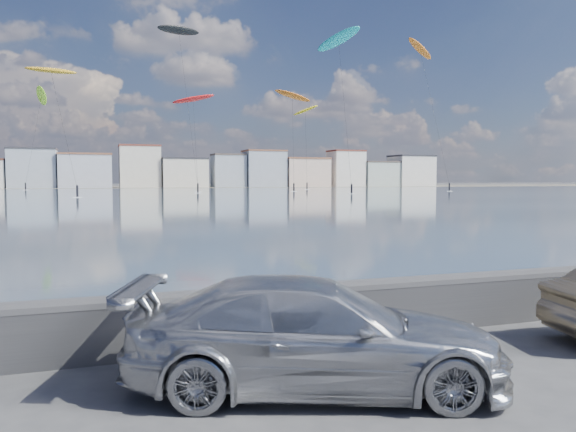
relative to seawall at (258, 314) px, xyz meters
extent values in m
plane|color=#333335|center=(0.00, -2.70, -0.58)|extent=(700.00, 700.00, 0.00)
cube|color=#2E424E|center=(0.00, 88.80, -0.58)|extent=(500.00, 177.00, 0.00)
cube|color=#4C473D|center=(0.00, 197.30, -0.57)|extent=(500.00, 60.00, 0.00)
cube|color=#28282B|center=(0.00, 0.00, -0.13)|extent=(400.00, 0.35, 0.90)
cylinder|color=#28282B|center=(0.00, 0.00, 0.32)|extent=(400.00, 0.36, 0.36)
cube|color=#9EA8B7|center=(-21.50, 183.30, 5.42)|extent=(14.00, 11.00, 12.00)
cube|color=#2D2D33|center=(-21.50, 183.30, 11.72)|extent=(14.28, 11.22, 0.60)
cube|color=#B2B7C6|center=(-6.00, 183.30, 4.67)|extent=(16.00, 13.00, 10.50)
cube|color=brown|center=(-6.00, 183.30, 10.22)|extent=(16.32, 13.26, 0.60)
cube|color=beige|center=(11.00, 183.30, 6.17)|extent=(13.00, 10.00, 13.50)
cube|color=brown|center=(11.00, 183.30, 13.22)|extent=(13.26, 10.20, 0.60)
cube|color=silver|center=(25.50, 183.30, 4.17)|extent=(15.00, 12.00, 9.50)
cube|color=#2D2D33|center=(25.50, 183.30, 9.22)|extent=(15.30, 12.24, 0.60)
cube|color=#9EA8B7|center=(41.00, 183.30, 4.92)|extent=(11.00, 9.00, 11.00)
cube|color=#4C423D|center=(41.00, 183.30, 10.72)|extent=(11.22, 9.18, 0.60)
cube|color=#9EA8B7|center=(54.00, 183.30, 5.67)|extent=(14.00, 11.00, 12.50)
cube|color=brown|center=(54.00, 183.30, 12.22)|extent=(14.28, 11.22, 0.60)
cube|color=beige|center=(69.50, 183.30, 4.42)|extent=(16.00, 12.00, 10.00)
cube|color=brown|center=(69.50, 183.30, 9.72)|extent=(16.32, 12.24, 0.60)
cube|color=white|center=(86.00, 183.30, 5.92)|extent=(12.00, 10.00, 13.00)
cube|color=brown|center=(86.00, 183.30, 12.72)|extent=(12.24, 10.20, 0.60)
cube|color=#B7C6BC|center=(99.50, 183.30, 3.92)|extent=(14.00, 11.00, 9.00)
cube|color=#4C423D|center=(99.50, 183.30, 8.72)|extent=(14.28, 11.22, 0.60)
cube|color=white|center=(114.00, 183.30, 5.17)|extent=(15.00, 12.00, 11.50)
cube|color=#2D2D33|center=(114.00, 183.30, 11.22)|extent=(15.30, 12.24, 0.60)
imported|color=#ADAFB4|center=(0.24, -2.14, 0.19)|extent=(5.73, 3.79, 1.54)
ellipsoid|color=red|center=(20.97, 134.58, 22.58)|extent=(11.27, 6.35, 3.24)
cube|color=white|center=(19.25, 118.81, -0.53)|extent=(1.40, 0.42, 0.08)
cylinder|color=black|center=(19.25, 118.81, 0.37)|extent=(0.36, 0.36, 1.70)
sphere|color=black|center=(19.25, 118.81, 1.27)|extent=(0.28, 0.28, 0.28)
cylinder|color=black|center=(20.11, 126.70, 11.65)|extent=(1.76, 15.80, 21.88)
ellipsoid|color=#8CD826|center=(-16.24, 157.11, 24.77)|extent=(2.92, 9.43, 5.63)
cube|color=white|center=(-20.23, 150.94, -0.53)|extent=(1.40, 0.42, 0.08)
cylinder|color=black|center=(-20.23, 150.94, 0.37)|extent=(0.36, 0.36, 1.70)
sphere|color=black|center=(-20.23, 150.94, 1.27)|extent=(0.28, 0.28, 0.28)
cylinder|color=black|center=(-18.23, 154.03, 12.75)|extent=(4.03, 6.20, 24.06)
ellipsoid|color=orange|center=(77.28, 119.25, 35.96)|extent=(9.38, 5.50, 5.24)
cube|color=white|center=(76.05, 103.54, -0.53)|extent=(1.40, 0.42, 0.08)
cylinder|color=black|center=(76.05, 103.54, 0.37)|extent=(0.36, 0.36, 1.70)
sphere|color=black|center=(76.05, 103.54, 1.27)|extent=(0.28, 0.28, 0.28)
cylinder|color=black|center=(76.66, 111.39, 18.34)|extent=(1.27, 15.74, 35.25)
ellipsoid|color=orange|center=(42.36, 119.44, 22.33)|extent=(8.70, 8.20, 4.82)
cube|color=white|center=(40.51, 113.01, -0.53)|extent=(1.40, 0.42, 0.08)
cylinder|color=black|center=(40.51, 113.01, 0.37)|extent=(0.36, 0.36, 1.70)
sphere|color=black|center=(40.51, 113.01, 1.27)|extent=(0.28, 0.28, 0.28)
cylinder|color=black|center=(41.44, 116.23, 11.53)|extent=(1.89, 6.46, 21.62)
ellipsoid|color=black|center=(14.95, 116.13, 34.66)|extent=(10.72, 6.97, 2.40)
cube|color=white|center=(16.90, 105.10, -0.53)|extent=(1.40, 0.42, 0.08)
cylinder|color=black|center=(16.90, 105.10, 0.37)|extent=(0.36, 0.36, 1.70)
sphere|color=black|center=(16.90, 105.10, 1.27)|extent=(0.28, 0.28, 0.28)
cylinder|color=black|center=(15.93, 110.62, 17.69)|extent=(1.98, 11.07, 33.95)
ellipsoid|color=yellow|center=(55.80, 146.31, 22.43)|extent=(7.25, 7.00, 3.84)
cube|color=white|center=(51.91, 134.52, -0.53)|extent=(1.40, 0.42, 0.08)
cylinder|color=black|center=(51.91, 134.52, 0.37)|extent=(0.36, 0.36, 1.70)
sphere|color=black|center=(51.91, 134.52, 1.27)|extent=(0.28, 0.28, 0.28)
cylinder|color=black|center=(53.86, 140.42, 11.57)|extent=(3.92, 11.82, 21.72)
ellipsoid|color=#BF8C19|center=(-9.39, 91.31, 20.07)|extent=(8.91, 4.85, 2.07)
cube|color=white|center=(-5.56, 84.64, -0.53)|extent=(1.40, 0.42, 0.08)
cylinder|color=black|center=(-5.56, 84.64, 0.37)|extent=(0.36, 0.36, 1.70)
sphere|color=black|center=(-5.56, 84.64, 1.27)|extent=(0.28, 0.28, 0.28)
cylinder|color=black|center=(-7.48, 87.97, 10.40)|extent=(3.87, 6.71, 19.36)
ellipsoid|color=#19BFBF|center=(48.09, 105.29, 32.88)|extent=(9.07, 9.77, 6.11)
cube|color=white|center=(44.31, 89.98, -0.53)|extent=(1.40, 0.42, 0.08)
cylinder|color=black|center=(44.31, 89.98, 0.37)|extent=(0.36, 0.36, 1.70)
sphere|color=black|center=(44.31, 89.98, 1.27)|extent=(0.28, 0.28, 0.28)
cylinder|color=black|center=(46.20, 97.63, 16.80)|extent=(3.82, 15.34, 32.17)
camera|label=1|loc=(-2.63, -9.34, 2.37)|focal=35.00mm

